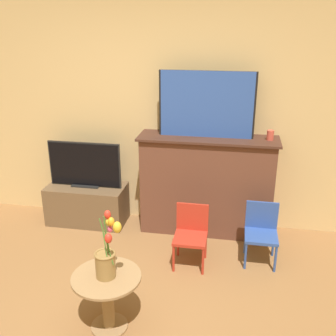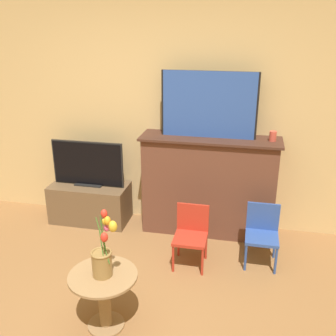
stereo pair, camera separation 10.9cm
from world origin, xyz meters
The scene contains 10 objects.
wall_back centered at (0.00, 2.13, 1.35)m, with size 8.00×0.06×2.70m.
fireplace_mantel centered at (0.55, 1.90, 0.57)m, with size 1.49×0.43×1.11m.
painting centered at (0.52, 1.91, 1.45)m, with size 0.99×0.03×0.68m.
mantel_candle centered at (1.18, 1.90, 1.16)m, with size 0.07×0.07×0.10m.
tv_stand centered at (-0.85, 1.86, 0.23)m, with size 0.91×0.44×0.46m.
tv_monitor centered at (-0.85, 1.86, 0.71)m, with size 0.85×0.12×0.53m.
chair_red centered at (0.46, 1.24, 0.34)m, with size 0.31×0.31×0.59m.
chair_blue centered at (1.14, 1.40, 0.34)m, with size 0.31×0.31×0.59m.
side_table centered at (-0.05, 0.23, 0.31)m, with size 0.52×0.52×0.48m.
vase_tulips centered at (-0.04, 0.22, 0.64)m, with size 0.24×0.18×0.53m.
Camera 2 is at (0.94, -2.08, 2.27)m, focal length 42.00 mm.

